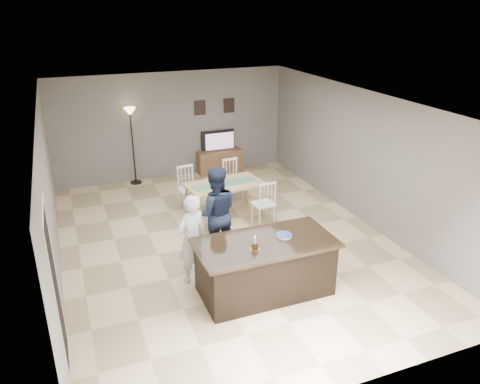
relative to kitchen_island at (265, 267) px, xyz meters
name	(u,v)px	position (x,y,z in m)	size (l,w,h in m)	color
floor	(226,241)	(0.00, 1.80, -0.45)	(8.00, 8.00, 0.00)	#D5B888
room_shell	(225,159)	(0.00, 1.80, 1.22)	(8.00, 8.00, 8.00)	slate
kitchen_island	(265,267)	(0.00, 0.00, 0.00)	(2.15, 1.10, 0.90)	black
tv_console	(220,162)	(1.20, 5.57, -0.15)	(1.20, 0.40, 0.60)	brown
television	(219,141)	(1.20, 5.64, 0.41)	(0.91, 0.12, 0.53)	black
tv_screen_glow	(220,141)	(1.20, 5.56, 0.42)	(0.78, 0.78, 0.00)	orange
picture_frames	(215,107)	(1.15, 5.78, 1.30)	(1.10, 0.02, 0.38)	black
doorway	(54,278)	(-2.99, -0.50, 0.80)	(0.00, 2.10, 2.65)	black
woman	(192,239)	(-0.95, 0.77, 0.30)	(0.55, 0.36, 1.51)	silver
man	(215,213)	(-0.35, 1.35, 0.40)	(0.83, 0.65, 1.72)	#181F34
birthday_cake	(255,246)	(-0.24, -0.16, 0.50)	(0.14, 0.14, 0.22)	gold
plate_stack	(284,235)	(0.34, 0.05, 0.47)	(0.25, 0.25, 0.04)	white
dining_table	(225,189)	(0.38, 2.90, 0.16)	(1.67, 1.92, 0.97)	tan
floor_lamp	(131,125)	(-1.06, 5.59, 1.05)	(0.29, 0.29, 1.93)	black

